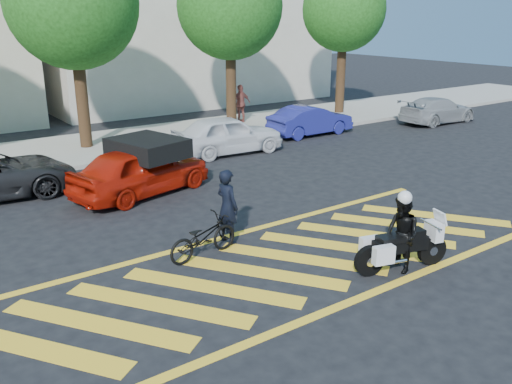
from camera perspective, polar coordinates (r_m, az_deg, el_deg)
ground at (r=11.25m, az=2.85°, el=-7.63°), size 90.00×90.00×0.00m
sidewalk at (r=21.45m, az=-17.36°, el=4.42°), size 60.00×5.00×0.15m
crosswalk at (r=11.23m, az=2.70°, el=-7.66°), size 12.33×4.00×0.01m
building_right at (r=32.72m, az=-7.88°, el=19.16°), size 16.00×8.00×11.00m
tree_center at (r=21.00m, az=-18.42°, el=17.92°), size 4.60×4.60×7.56m
tree_right at (r=23.80m, az=-2.57°, el=18.60°), size 4.40×4.40×7.41m
tree_far_right at (r=27.87m, az=9.33°, el=18.13°), size 4.00×4.00×7.10m
officer_bike at (r=12.00m, az=-3.03°, el=-1.53°), size 0.48×0.67×1.70m
bicycle at (r=11.45m, az=-5.59°, el=-4.77°), size 1.76×0.82×0.89m
police_motorcycle at (r=11.19m, az=14.98°, el=-5.59°), size 2.05×0.94×0.92m
officer_moto at (r=11.07m, az=15.08°, el=-4.33°), size 0.76×0.88×1.55m
red_convertible at (r=15.62m, az=-12.01°, el=2.28°), size 4.46×2.67×1.42m
parked_mid_right at (r=19.91m, az=-3.01°, el=6.07°), size 4.26×2.00×1.41m
parked_right at (r=23.13m, az=5.74°, el=7.51°), size 3.79×1.35×1.25m
parked_far_right at (r=27.06m, az=18.57°, el=8.18°), size 4.15×1.76×1.20m
pedestrian_right at (r=24.98m, az=-1.60°, el=9.29°), size 1.00×0.42×1.71m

